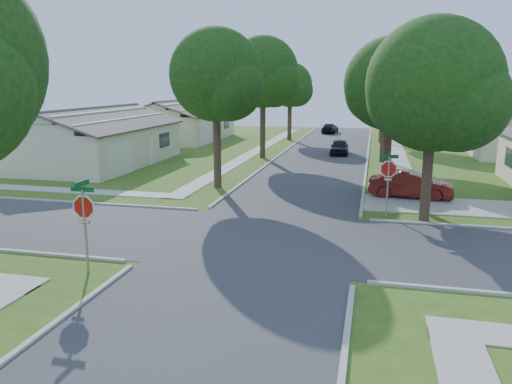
{
  "coord_description": "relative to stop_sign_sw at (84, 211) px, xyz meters",
  "views": [
    {
      "loc": [
        3.97,
        -18.09,
        5.93
      ],
      "look_at": [
        -0.56,
        1.11,
        1.6
      ],
      "focal_mm": 35.0,
      "sensor_mm": 36.0,
      "label": 1
    }
  ],
  "objects": [
    {
      "name": "tree_w_mid",
      "position": [
        0.06,
        25.71,
        4.46
      ],
      "size": [
        5.8,
        5.6,
        9.56
      ],
      "color": "#38281C",
      "rests_on": "ground"
    },
    {
      "name": "tree_ne_corner",
      "position": [
        11.06,
        8.91,
        3.56
      ],
      "size": [
        5.8,
        5.6,
        8.66
      ],
      "color": "#38281C",
      "rests_on": "ground"
    },
    {
      "name": "ground",
      "position": [
        4.7,
        4.7,
        -2.03
      ],
      "size": [
        100.0,
        100.0,
        0.0
      ],
      "primitive_type": "plane",
      "color": "#375617",
      "rests_on": "ground"
    },
    {
      "name": "house_nw_far",
      "position": [
        -11.29,
        36.7,
        -0.51
      ],
      "size": [
        8.42,
        13.6,
        4.23
      ],
      "color": "beige",
      "rests_on": "ground"
    },
    {
      "name": "stop_sign_ne",
      "position": [
        9.4,
        9.4,
        0.0
      ],
      "size": [
        1.05,
        0.8,
        2.98
      ],
      "color": "gray",
      "rests_on": "ground"
    },
    {
      "name": "sidewalk_nw",
      "position": [
        -1.4,
        30.7,
        -2.01
      ],
      "size": [
        1.2,
        40.0,
        0.04
      ],
      "primitive_type": "cube",
      "color": "#9E9B91",
      "rests_on": "ground"
    },
    {
      "name": "car_curb_west",
      "position": [
        3.5,
        47.3,
        -1.45
      ],
      "size": [
        1.93,
        4.09,
        1.15
      ],
      "primitive_type": "imported",
      "rotation": [
        0.0,
        0.0,
        3.06
      ],
      "color": "black",
      "rests_on": "ground"
    },
    {
      "name": "sidewalk_ne",
      "position": [
        10.8,
        30.7,
        -2.01
      ],
      "size": [
        1.2,
        40.0,
        0.04
      ],
      "primitive_type": "cube",
      "color": "#9E9B91",
      "rests_on": "ground"
    },
    {
      "name": "tree_e_near",
      "position": [
        9.45,
        13.71,
        3.61
      ],
      "size": [
        4.97,
        4.8,
        8.28
      ],
      "color": "#38281C",
      "rests_on": "ground"
    },
    {
      "name": "house_nw_near",
      "position": [
        -11.29,
        19.7,
        -0.51
      ],
      "size": [
        8.42,
        13.6,
        4.23
      ],
      "color": "beige",
      "rests_on": "ground"
    },
    {
      "name": "car_driveway",
      "position": [
        10.7,
        13.4,
        -1.33
      ],
      "size": [
        4.38,
        1.87,
        1.4
      ],
      "primitive_type": "imported",
      "rotation": [
        0.0,
        0.0,
        1.48
      ],
      "color": "#5A1612",
      "rests_on": "ground"
    },
    {
      "name": "car_curb_east",
      "position": [
        5.9,
        29.08,
        -1.4
      ],
      "size": [
        1.6,
        3.75,
        1.26
      ],
      "primitive_type": "imported",
      "rotation": [
        0.0,
        0.0,
        0.03
      ],
      "color": "black",
      "rests_on": "ground"
    },
    {
      "name": "tree_w_far",
      "position": [
        0.05,
        38.71,
        3.48
      ],
      "size": [
        4.76,
        4.6,
        8.04
      ],
      "color": "#38281C",
      "rests_on": "ground"
    },
    {
      "name": "driveway",
      "position": [
        12.6,
        11.8,
        -2.01
      ],
      "size": [
        8.8,
        3.6,
        0.05
      ],
      "primitive_type": "cube",
      "color": "#9E9B91",
      "rests_on": "ground"
    },
    {
      "name": "tree_e_far",
      "position": [
        9.45,
        38.71,
        3.95
      ],
      "size": [
        5.17,
        5.0,
        8.72
      ],
      "color": "#38281C",
      "rests_on": "ground"
    },
    {
      "name": "road_ns",
      "position": [
        4.7,
        4.7,
        -2.03
      ],
      "size": [
        7.0,
        100.0,
        0.02
      ],
      "primitive_type": "cube",
      "color": "#333335",
      "rests_on": "ground"
    },
    {
      "name": "tree_e_mid",
      "position": [
        9.46,
        25.71,
        4.22
      ],
      "size": [
        5.59,
        5.4,
        9.21
      ],
      "color": "#38281C",
      "rests_on": "ground"
    },
    {
      "name": "stop_sign_sw",
      "position": [
        0.0,
        0.0,
        0.0
      ],
      "size": [
        1.05,
        0.8,
        2.98
      ],
      "color": "gray",
      "rests_on": "ground"
    },
    {
      "name": "tree_w_near",
      "position": [
        0.06,
        13.71,
        4.08
      ],
      "size": [
        5.38,
        5.2,
        8.97
      ],
      "color": "#38281C",
      "rests_on": "ground"
    }
  ]
}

